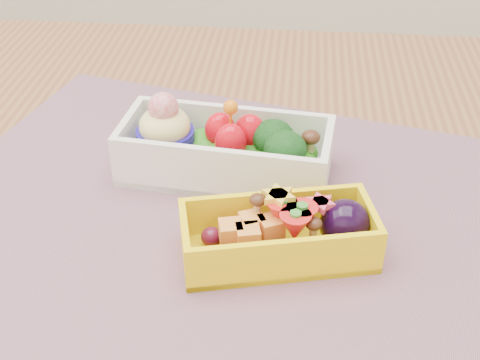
# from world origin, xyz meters

# --- Properties ---
(table) EXTENTS (1.20, 0.80, 0.75)m
(table) POSITION_xyz_m (0.00, 0.00, 0.65)
(table) COLOR brown
(table) RESTS_ON ground
(placemat) EXTENTS (0.63, 0.53, 0.00)m
(placemat) POSITION_xyz_m (0.04, -0.04, 0.75)
(placemat) COLOR #8D616A
(placemat) RESTS_ON table
(bento_white) EXTENTS (0.20, 0.11, 0.08)m
(bento_white) POSITION_xyz_m (0.03, 0.03, 0.78)
(bento_white) COLOR white
(bento_white) RESTS_ON placemat
(bento_yellow) EXTENTS (0.16, 0.10, 0.05)m
(bento_yellow) POSITION_xyz_m (0.09, -0.08, 0.77)
(bento_yellow) COLOR yellow
(bento_yellow) RESTS_ON placemat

